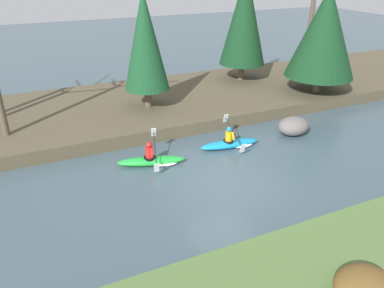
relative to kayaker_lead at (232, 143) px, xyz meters
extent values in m
plane|color=#425660|center=(-1.68, -2.44, -0.20)|extent=(90.00, 90.00, 0.00)
cube|color=brown|center=(-1.68, 5.83, 0.11)|extent=(44.00, 8.08, 0.62)
cylinder|color=brown|center=(-2.25, 4.78, 0.91)|extent=(0.36, 0.36, 0.99)
cone|color=#194C28|center=(-2.25, 4.78, 3.80)|extent=(2.23, 2.23, 4.77)
cylinder|color=brown|center=(4.68, 7.14, 0.92)|extent=(0.36, 0.36, 1.01)
cone|color=#143D1E|center=(4.68, 7.14, 4.17)|extent=(2.79, 2.79, 5.49)
cylinder|color=#7A664C|center=(7.34, 3.23, 0.88)|extent=(0.36, 0.36, 0.92)
cone|color=#143D1E|center=(7.34, 3.23, 3.75)|extent=(3.79, 3.79, 4.82)
cylinder|color=brown|center=(9.33, 6.67, 3.22)|extent=(0.28, 0.28, 5.61)
ellipsoid|color=brown|center=(-2.00, -9.00, 1.04)|extent=(1.35, 1.12, 0.73)
ellipsoid|color=#1993D6|center=(-0.12, 0.01, -0.03)|extent=(2.75, 0.89, 0.34)
cone|color=#1993D6|center=(1.12, -0.12, -0.01)|extent=(0.37, 0.24, 0.20)
cylinder|color=black|center=(-0.17, 0.02, 0.12)|extent=(0.53, 0.53, 0.08)
cylinder|color=yellow|center=(-0.17, 0.02, 0.37)|extent=(0.33, 0.33, 0.42)
sphere|color=#1E89D1|center=(-0.17, 0.02, 0.69)|extent=(0.25, 0.25, 0.23)
cylinder|color=yellow|center=(-0.04, 0.25, 0.45)|extent=(0.11, 0.23, 0.35)
cylinder|color=yellow|center=(-0.09, -0.23, 0.45)|extent=(0.11, 0.23, 0.35)
cylinder|color=black|center=(0.06, -0.01, 0.49)|extent=(0.24, 1.91, 0.65)
cube|color=white|center=(0.17, 0.94, 0.80)|extent=(0.22, 0.18, 0.41)
cube|color=white|center=(-0.04, -0.95, 0.18)|extent=(0.22, 0.18, 0.41)
ellipsoid|color=white|center=(0.43, -0.05, -0.11)|extent=(1.17, 0.82, 0.18)
ellipsoid|color=green|center=(-3.75, -0.04, -0.03)|extent=(2.76, 1.34, 0.34)
cone|color=green|center=(-2.56, -0.39, -0.01)|extent=(0.39, 0.29, 0.20)
cylinder|color=black|center=(-3.80, -0.03, 0.12)|extent=(0.60, 0.60, 0.08)
cylinder|color=red|center=(-3.80, -0.03, 0.37)|extent=(0.37, 0.37, 0.42)
sphere|color=red|center=(-3.80, -0.03, 0.69)|extent=(0.29, 0.29, 0.23)
cylinder|color=red|center=(-3.64, 0.17, 0.45)|extent=(0.15, 0.24, 0.35)
cylinder|color=red|center=(-3.77, -0.29, 0.45)|extent=(0.15, 0.24, 0.35)
cylinder|color=black|center=(-3.58, -0.10, 0.49)|extent=(0.57, 1.85, 0.65)
cube|color=white|center=(-3.31, 0.82, 0.80)|extent=(0.24, 0.21, 0.41)
cube|color=white|center=(-3.85, -1.01, 0.18)|extent=(0.24, 0.21, 0.41)
ellipsoid|color=white|center=(-3.23, -0.20, -0.11)|extent=(1.25, 0.98, 0.18)
ellipsoid|color=slate|center=(3.29, -0.01, 0.24)|extent=(1.54, 1.20, 0.87)
camera|label=1|loc=(-7.66, -12.75, 7.22)|focal=35.00mm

